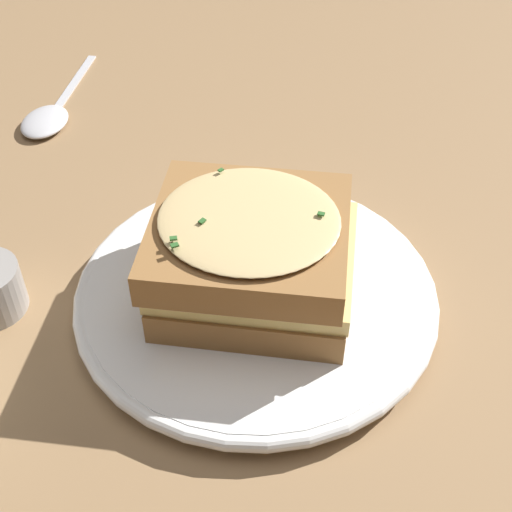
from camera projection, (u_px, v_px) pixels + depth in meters
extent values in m
plane|color=olive|center=(286.00, 317.00, 0.49)|extent=(2.40, 2.40, 0.00)
cylinder|color=white|center=(256.00, 296.00, 0.49)|extent=(0.23, 0.23, 0.02)
torus|color=white|center=(256.00, 293.00, 0.49)|extent=(0.25, 0.25, 0.01)
cube|color=olive|center=(256.00, 275.00, 0.48)|extent=(0.17, 0.17, 0.02)
cube|color=#EAD17A|center=(256.00, 255.00, 0.47)|extent=(0.16, 0.17, 0.01)
cube|color=olive|center=(249.00, 236.00, 0.45)|extent=(0.17, 0.17, 0.02)
ellipsoid|color=#DBBC7F|center=(249.00, 218.00, 0.44)|extent=(0.15, 0.15, 0.01)
cube|color=#2D6028|center=(173.00, 238.00, 0.42)|extent=(0.00, 0.01, 0.00)
cube|color=#2D6028|center=(318.00, 210.00, 0.44)|extent=(0.01, 0.01, 0.00)
cube|color=#2D6028|center=(202.00, 221.00, 0.43)|extent=(0.00, 0.01, 0.00)
cube|color=#2D6028|center=(175.00, 245.00, 0.42)|extent=(0.00, 0.00, 0.00)
cube|color=#2D6028|center=(221.00, 170.00, 0.47)|extent=(0.00, 0.00, 0.00)
cube|color=silver|center=(75.00, 81.00, 0.72)|extent=(0.10, 0.07, 0.00)
ellipsoid|color=silver|center=(45.00, 122.00, 0.66)|extent=(0.07, 0.07, 0.01)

